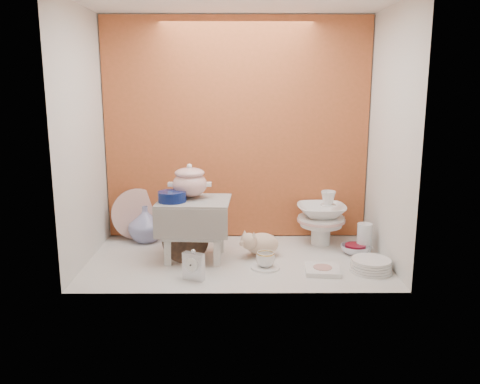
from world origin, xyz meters
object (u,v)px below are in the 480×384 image
Objects in this scene: blue_white_vase at (146,224)px; plush_pig at (262,244)px; gold_rim_teacup at (265,259)px; dinner_plate_stack at (371,265)px; floral_platter at (137,214)px; mantel_clock at (194,265)px; soup_tureen at (190,181)px; crystal_bowl at (355,250)px; step_stool at (195,229)px; porcelain_tower at (321,218)px.

blue_white_vase reaches higher than plush_pig.
gold_rim_teacup is 0.46× the size of dinner_plate_stack.
floral_platter is 2.02× the size of mantel_clock.
soup_tureen is 1.13m from crystal_bowl.
step_stool is 2.37× the size of crystal_bowl.
floral_platter reaches higher than mantel_clock.
soup_tureen reaches higher than floral_platter.
dinner_plate_stack is (1.39, -0.57, -0.08)m from blue_white_vase.
step_stool is at bearing 117.74° from mantel_clock.
soup_tureen reaches higher than mantel_clock.
blue_white_vase is 1.40× the size of mantel_clock.
gold_rim_teacup is (0.42, -0.18, -0.13)m from step_stool.
soup_tureen is 1.18m from dinner_plate_stack.
soup_tureen is 0.56m from mantel_clock.
plush_pig is (0.78, -0.30, -0.04)m from blue_white_vase.
mantel_clock is 1.02m from porcelain_tower.
floral_platter is at bearing 139.61° from step_stool.
floral_platter reaches higher than plush_pig.
plush_pig is at bearing 156.08° from dinner_plate_stack.
gold_rim_teacup is at bearing 175.03° from dinner_plate_stack.
floral_platter is at bearing 136.55° from blue_white_vase.
gold_rim_teacup is (0.79, -0.52, -0.07)m from blue_white_vase.
soup_tureen is at bearing 165.12° from dinner_plate_stack.
porcelain_tower is at bearing -3.55° from blue_white_vase.
floral_platter is at bearing 156.44° from dinner_plate_stack.
step_stool is 0.86m from porcelain_tower.
blue_white_vase is 1.19m from porcelain_tower.
porcelain_tower is at bearing 20.27° from plush_pig.
blue_white_vase is 1.36× the size of crystal_bowl.
mantel_clock is 1.01m from dinner_plate_stack.
step_stool is 1.06m from dinner_plate_stack.
dinner_plate_stack is at bearing -67.40° from porcelain_tower.
plush_pig is 0.67m from dinner_plate_stack.
porcelain_tower is (0.40, 0.23, 0.11)m from plush_pig.
dinner_plate_stack is at bearing 31.23° from mantel_clock.
plush_pig is 0.22m from gold_rim_teacup.
mantel_clock is (0.39, -0.69, -0.04)m from blue_white_vase.
crystal_bowl is at bearing -13.05° from floral_platter.
plush_pig is at bearing 92.59° from gold_rim_teacup.
mantel_clock reaches higher than gold_rim_teacup.
crystal_bowl is (-0.02, 0.30, -0.01)m from dinner_plate_stack.
mantel_clock is 0.56m from plush_pig.
step_stool is 1.22× the size of floral_platter.
mantel_clock is at bearing -82.89° from soup_tureen.
blue_white_vase is at bearing 176.45° from porcelain_tower.
mantel_clock is at bearing -144.11° from plush_pig.
soup_tureen is at bearing 153.28° from gold_rim_teacup.
soup_tureen reaches higher than gold_rim_teacup.
floral_platter is 1.60m from dinner_plate_stack.
dinner_plate_stack is (1.01, 0.12, -0.05)m from mantel_clock.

